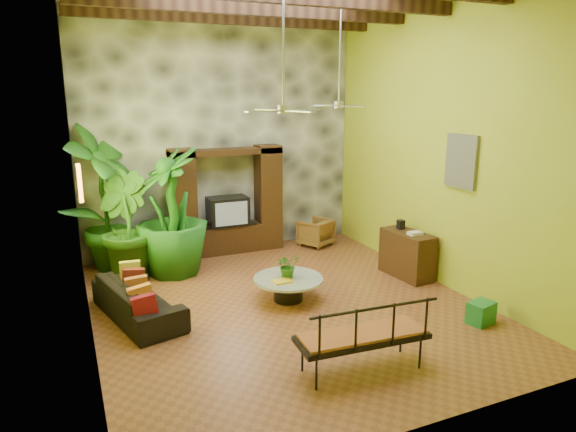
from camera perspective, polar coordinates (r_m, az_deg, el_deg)
name	(u,v)px	position (r m, az deg, el deg)	size (l,w,h in m)	color
ground	(285,304)	(8.65, -0.28, -9.80)	(7.00, 7.00, 0.00)	brown
back_wall	(220,136)	(11.26, -7.51, 8.81)	(6.00, 0.02, 5.00)	gold
left_wall	(77,166)	(7.33, -22.44, 5.20)	(0.02, 7.00, 5.00)	gold
right_wall	(440,146)	(9.57, 16.54, 7.48)	(0.02, 7.00, 5.00)	gold
stone_accent_wall	(221,136)	(11.20, -7.43, 8.78)	(5.98, 0.10, 4.98)	#38393F
entertainment_center	(228,209)	(11.15, -6.74, 0.79)	(2.40, 0.55, 2.30)	#321D0D
ceiling_fan_front	(284,95)	(7.47, -0.50, 13.33)	(1.28, 1.28, 1.86)	#ABABAF
ceiling_fan_back	(339,93)	(9.71, 5.70, 13.39)	(1.28, 1.28, 1.86)	#ABABAF
wall_art_mask	(80,183)	(8.38, -22.15, 3.42)	(0.06, 0.32, 0.55)	orange
wall_art_painting	(461,161)	(9.12, 18.69, 5.76)	(0.06, 0.70, 0.90)	#27648F
sofa	(138,300)	(8.41, -16.34, -8.93)	(2.02, 0.79, 0.59)	black
wicker_armchair	(316,232)	(11.71, 3.09, -1.82)	(0.66, 0.68, 0.62)	olive
tall_plant_a	(104,199)	(10.45, -19.81, 1.81)	(1.51, 1.02, 2.87)	#215E18
tall_plant_b	(124,226)	(9.97, -17.80, -1.11)	(1.11, 0.90, 2.02)	#275B18
tall_plant_c	(171,212)	(9.94, -12.84, 0.44)	(1.37, 1.37, 2.45)	#1C5E18
coffee_table	(288,286)	(8.73, 0.02, -7.75)	(1.17, 1.17, 0.40)	black
centerpiece_plant	(288,265)	(8.62, -0.02, -5.49)	(0.38, 0.33, 0.43)	#265D18
yellow_tray	(283,281)	(8.48, -0.61, -7.26)	(0.30, 0.22, 0.03)	yellow
iron_bench	(366,334)	(6.59, 8.61, -12.84)	(1.72, 0.71, 0.57)	black
side_console	(407,254)	(10.01, 13.10, -4.17)	(0.49, 1.09, 0.87)	#352310
green_bin	(481,313)	(8.46, 20.65, -10.03)	(0.39, 0.29, 0.34)	#207A3F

